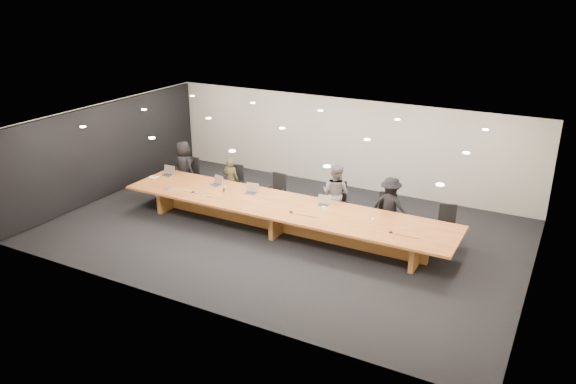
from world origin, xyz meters
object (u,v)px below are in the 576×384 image
object	(u,v)px
person_b	(231,180)
laptop_a	(166,171)
mic_left	(193,192)
person_a	(184,167)
chair_left	(234,183)
chair_mid_left	(276,191)
laptop_b	(215,181)
paper_cup_near	(324,209)
av_box	(168,188)
laptop_d	(323,201)
laptop_c	(251,189)
amber_mug	(224,190)
chair_far_right	(447,225)
person_c	(336,194)
chair_right	(386,214)
conference_table	(283,213)
chair_mid_right	(337,203)
chair_far_left	(189,175)
paper_cup_far	(373,220)
water_bottle	(226,189)
person_d	(390,205)
mic_center	(291,212)
mic_right	(391,232)

from	to	relation	value
person_b	laptop_a	world-z (taller)	person_b
mic_left	person_a	bearing A→B (deg)	134.39
laptop_a	chair_left	bearing A→B (deg)	27.26
chair_mid_left	laptop_b	size ratio (longest dim) A/B	2.89
paper_cup_near	av_box	distance (m)	4.48
laptop_d	paper_cup_near	size ratio (longest dim) A/B	3.27
laptop_c	amber_mug	size ratio (longest dim) A/B	3.24
chair_left	chair_far_right	xyz separation A→B (m)	(6.28, -0.05, -0.02)
chair_left	person_c	xyz separation A→B (m)	(3.29, -0.07, 0.28)
chair_right	chair_mid_left	bearing A→B (deg)	166.46
conference_table	laptop_d	distance (m)	1.10
laptop_a	paper_cup_near	distance (m)	5.19
chair_right	laptop_d	distance (m)	1.67
chair_mid_right	mic_left	xyz separation A→B (m)	(-3.58, -1.59, 0.20)
chair_left	person_a	xyz separation A→B (m)	(-1.72, -0.14, 0.27)
chair_far_left	paper_cup_far	size ratio (longest dim) A/B	12.29
chair_mid_left	laptop_d	xyz separation A→B (m)	(1.90, -0.91, 0.37)
person_b	laptop_d	xyz separation A→B (m)	(3.29, -0.70, 0.21)
person_a	laptop_b	xyz separation A→B (m)	(1.71, -0.79, 0.09)
laptop_b	chair_mid_left	bearing A→B (deg)	51.61
water_bottle	paper_cup_near	distance (m)	2.88
conference_table	person_c	size ratio (longest dim) A/B	5.52
av_box	person_d	bearing A→B (deg)	19.11
paper_cup_far	mic_center	size ratio (longest dim) A/B	0.83
paper_cup_near	mic_left	distance (m)	3.71
chair_far_right	person_d	distance (m)	1.49
person_b	mic_right	xyz separation A→B (m)	(5.33, -1.42, 0.09)
amber_mug	av_box	size ratio (longest dim) A/B	0.52
chair_mid_left	amber_mug	world-z (taller)	chair_mid_left
chair_far_left	laptop_d	world-z (taller)	chair_far_left
chair_left	person_c	size ratio (longest dim) A/B	0.65
chair_mid_left	chair_left	bearing A→B (deg)	-175.30
laptop_c	mic_right	distance (m)	4.17
chair_mid_left	person_b	bearing A→B (deg)	-168.33
chair_mid_right	av_box	size ratio (longest dim) A/B	5.44
chair_right	laptop_b	world-z (taller)	chair_right
person_b	person_c	xyz separation A→B (m)	(3.29, 0.10, 0.14)
laptop_c	chair_far_left	bearing A→B (deg)	153.63
chair_mid_left	chair_right	xyz separation A→B (m)	(3.34, -0.14, 0.03)
person_b	laptop_b	xyz separation A→B (m)	(-0.02, -0.76, 0.21)
person_a	paper_cup_near	world-z (taller)	person_a
laptop_a	person_a	bearing A→B (deg)	87.30
chair_far_left	chair_left	xyz separation A→B (m)	(1.55, 0.13, -0.02)
person_a	laptop_a	bearing A→B (deg)	102.11
person_d	person_b	bearing A→B (deg)	6.19
paper_cup_near	mic_right	world-z (taller)	paper_cup_near
person_c	chair_far_right	bearing A→B (deg)	-171.87
laptop_a	paper_cup_far	world-z (taller)	laptop_a
laptop_a	mic_right	distance (m)	7.12
laptop_d	mic_left	bearing A→B (deg)	-174.92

